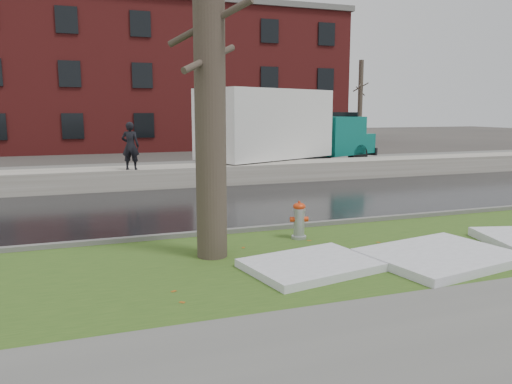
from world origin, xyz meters
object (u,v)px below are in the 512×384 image
object	(u,v)px
box_truck	(284,130)
worker	(130,146)
fire_hydrant	(299,219)
tree	(210,63)

from	to	relation	value
box_truck	worker	xyz separation A→B (m)	(-6.87, -2.71, -0.36)
fire_hydrant	tree	bearing A→B (deg)	-148.65
fire_hydrant	tree	size ratio (longest dim) A/B	0.12
fire_hydrant	tree	world-z (taller)	tree
fire_hydrant	tree	distance (m)	3.86
fire_hydrant	box_truck	world-z (taller)	box_truck
worker	fire_hydrant	bearing A→B (deg)	129.61
fire_hydrant	box_truck	bearing A→B (deg)	82.93
fire_hydrant	worker	bearing A→B (deg)	122.71
fire_hydrant	worker	distance (m)	8.59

